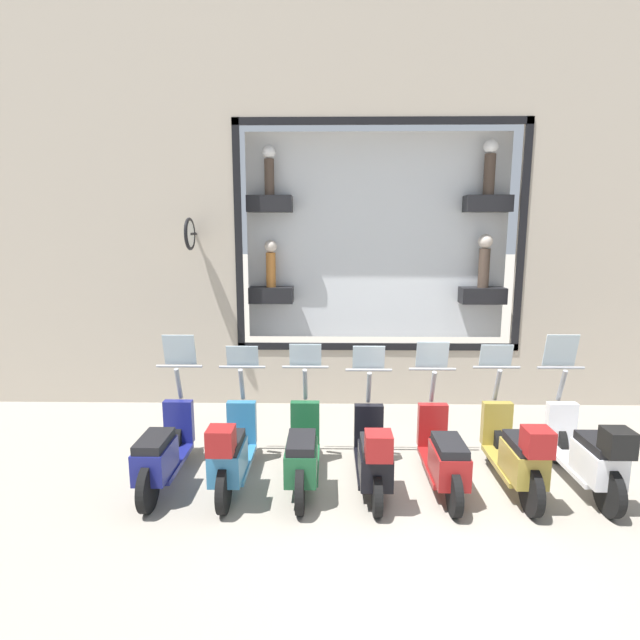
{
  "coord_description": "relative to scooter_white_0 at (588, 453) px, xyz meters",
  "views": [
    {
      "loc": [
        -5.04,
        0.85,
        3.02
      ],
      "look_at": [
        1.92,
        0.97,
        1.77
      ],
      "focal_mm": 28.0,
      "sensor_mm": 36.0,
      "label": 1
    }
  ],
  "objects": [
    {
      "name": "scooter_red_2",
      "position": [
        0.05,
        1.66,
        -0.06
      ],
      "size": [
        1.8,
        0.6,
        1.61
      ],
      "color": "black",
      "rests_on": "ground_plane"
    },
    {
      "name": "ground_plane",
      "position": [
        -0.42,
        2.16,
        -0.49
      ],
      "size": [
        120.0,
        120.0,
        0.0
      ],
      "primitive_type": "plane",
      "color": "gray"
    },
    {
      "name": "scooter_green_4",
      "position": [
        0.05,
        3.31,
        -0.05
      ],
      "size": [
        1.8,
        0.6,
        1.57
      ],
      "color": "black",
      "rests_on": "ground_plane"
    },
    {
      "name": "scooter_navy_6",
      "position": [
        0.06,
        4.97,
        -0.04
      ],
      "size": [
        1.81,
        0.61,
        1.69
      ],
      "color": "black",
      "rests_on": "ground_plane"
    },
    {
      "name": "scooter_black_3",
      "position": [
        -0.02,
        2.48,
        -0.03
      ],
      "size": [
        1.79,
        0.6,
        1.55
      ],
      "color": "black",
      "rests_on": "ground_plane"
    },
    {
      "name": "building_facade",
      "position": [
        3.18,
        2.16,
        4.49
      ],
      "size": [
        1.18,
        36.0,
        9.77
      ],
      "color": "#ADA08E",
      "rests_on": "ground_plane"
    },
    {
      "name": "scooter_teal_5",
      "position": [
        -0.01,
        4.14,
        -0.01
      ],
      "size": [
        1.8,
        0.61,
        1.54
      ],
      "color": "black",
      "rests_on": "ground_plane"
    },
    {
      "name": "scooter_white_0",
      "position": [
        0.0,
        0.0,
        0.0
      ],
      "size": [
        1.81,
        0.61,
        1.71
      ],
      "color": "black",
      "rests_on": "ground_plane"
    },
    {
      "name": "scooter_olive_1",
      "position": [
        -0.0,
        0.83,
        -0.0
      ],
      "size": [
        1.81,
        0.6,
        1.57
      ],
      "color": "black",
      "rests_on": "ground_plane"
    }
  ]
}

